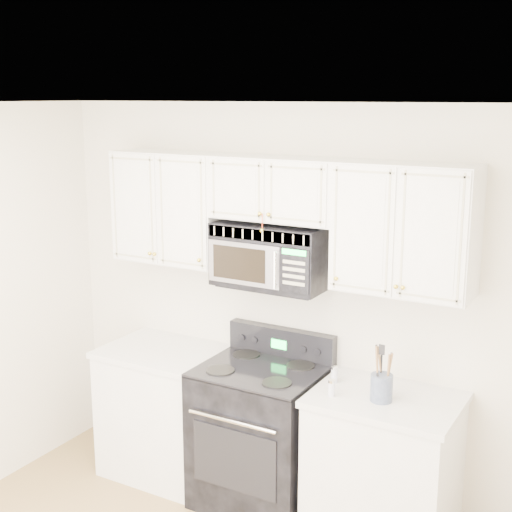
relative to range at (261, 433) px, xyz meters
The scene contains 9 objects.
room 1.64m from the range, 88.64° to the right, with size 3.51×3.51×2.61m.
base_cabinet_left 0.77m from the range, behind, with size 0.86×0.65×0.92m.
base_cabinet_right 0.84m from the range, ahead, with size 0.86×0.65×0.92m.
range is the anchor object (origin of this frame).
upper_cabinets 1.46m from the range, 78.00° to the left, with size 2.44×0.37×0.75m.
microwave 1.17m from the range, 92.22° to the left, with size 0.73×0.41×0.40m.
utensil_crock 0.98m from the range, ahead, with size 0.13×0.13×0.34m.
shaker_salt 0.69m from the range, ahead, with size 0.04×0.04×0.10m.
shaker_pepper 0.75m from the range, 14.31° to the right, with size 0.04×0.04×0.10m.
Camera 1 is at (2.06, -2.31, 2.64)m, focal length 50.00 mm.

